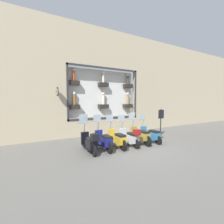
% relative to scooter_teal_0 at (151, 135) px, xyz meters
% --- Properties ---
extents(ground_plane, '(120.00, 120.00, 0.00)m').
position_rel_scooter_teal_0_xyz_m(ground_plane, '(-0.32, 1.36, -0.41)').
color(ground_plane, '#66635E').
extents(building_facade, '(1.19, 36.00, 7.21)m').
position_rel_scooter_teal_0_xyz_m(building_facade, '(3.28, 1.36, 3.24)').
color(building_facade, tan).
rests_on(building_facade, ground_plane).
extents(scooter_teal_0, '(1.79, 0.60, 1.53)m').
position_rel_scooter_teal_0_xyz_m(scooter_teal_0, '(0.00, 0.00, 0.00)').
color(scooter_teal_0, black).
rests_on(scooter_teal_0, ground_plane).
extents(scooter_olive_1, '(1.81, 0.61, 1.64)m').
position_rel_scooter_teal_0_xyz_m(scooter_olive_1, '(0.01, 0.73, 0.03)').
color(scooter_olive_1, black).
rests_on(scooter_olive_1, ground_plane).
extents(scooter_silver_2, '(1.79, 0.61, 1.57)m').
position_rel_scooter_teal_0_xyz_m(scooter_silver_2, '(-0.06, 1.46, 0.05)').
color(scooter_silver_2, black).
rests_on(scooter_silver_2, ground_plane).
extents(scooter_yellow_3, '(1.80, 0.60, 1.57)m').
position_rel_scooter_teal_0_xyz_m(scooter_yellow_3, '(0.01, 2.19, 0.02)').
color(scooter_yellow_3, black).
rests_on(scooter_yellow_3, ground_plane).
extents(scooter_navy_4, '(1.81, 0.60, 1.62)m').
position_rel_scooter_teal_0_xyz_m(scooter_navy_4, '(0.01, 2.91, 0.03)').
color(scooter_navy_4, black).
rests_on(scooter_navy_4, ground_plane).
extents(scooter_black_5, '(1.79, 0.61, 1.67)m').
position_rel_scooter_teal_0_xyz_m(scooter_black_5, '(-0.06, 3.64, 0.05)').
color(scooter_black_5, black).
rests_on(scooter_black_5, ground_plane).
extents(shop_sign_post, '(0.36, 0.45, 1.81)m').
position_rel_scooter_teal_0_xyz_m(shop_sign_post, '(0.55, -1.33, 0.57)').
color(shop_sign_post, '#232326').
rests_on(shop_sign_post, ground_plane).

